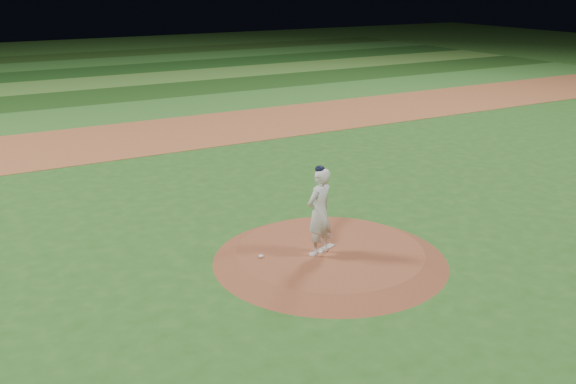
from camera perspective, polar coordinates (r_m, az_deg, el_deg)
The scene contains 12 objects.
ground at distance 15.20m, azimuth 3.73°, elevation -6.04°, with size 120.00×120.00×0.00m, color #27581C.
infield_dirt_band at distance 27.37m, azimuth -12.50°, elevation 4.84°, with size 70.00×6.00×0.02m, color #9C5630.
outfield_stripe_0 at distance 32.56m, azimuth -15.44°, elevation 6.77°, with size 70.00×5.00×0.02m, color #316C27.
outfield_stripe_1 at distance 37.36m, azimuth -17.41°, elevation 8.05°, with size 70.00×5.00×0.02m, color #1C4315.
outfield_stripe_2 at distance 42.20m, azimuth -18.94°, elevation 9.03°, with size 70.00×5.00×0.02m, color #457A2C.
outfield_stripe_3 at distance 47.07m, azimuth -20.16°, elevation 9.80°, with size 70.00×5.00×0.02m, color #194315.
outfield_stripe_4 at distance 51.97m, azimuth -21.15°, elevation 10.43°, with size 70.00×5.00×0.02m, color #2C6725.
outfield_stripe_5 at distance 56.89m, azimuth -21.98°, elevation 10.94°, with size 70.00×5.00×0.02m, color #1F4315.
pitchers_mound at distance 15.15m, azimuth 3.74°, elevation -5.61°, with size 5.50×5.50×0.25m, color brown.
pitching_rubber at distance 15.15m, azimuth 3.32°, elevation -5.02°, with size 0.59×0.15×0.03m, color beige.
rosin_bag at distance 14.69m, azimuth -2.42°, elevation -5.72°, with size 0.12×0.12×0.06m, color silver.
pitcher_on_mound at distance 14.50m, azimuth 2.80°, elevation -1.74°, with size 0.88×0.73×2.12m.
Camera 1 is at (-7.63, -11.52, 6.34)m, focal length 40.00 mm.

